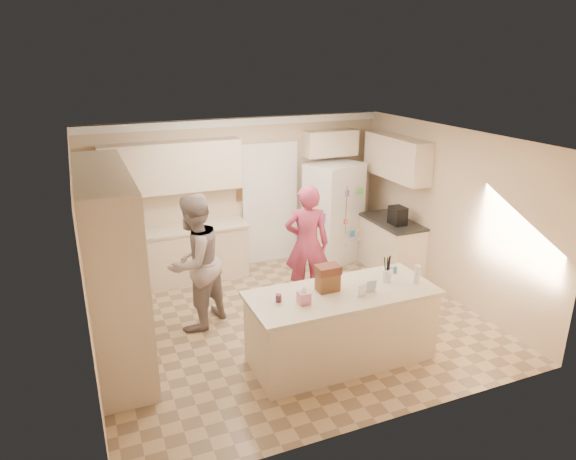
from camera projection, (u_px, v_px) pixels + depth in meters
name	position (u px, v px, depth m)	size (l,w,h in m)	color
floor	(291.00, 322.00, 7.30)	(5.20, 4.60, 0.02)	tan
ceiling	(291.00, 137.00, 6.44)	(5.20, 4.60, 0.02)	white
wall_back	(239.00, 194.00, 8.88)	(5.20, 0.02, 2.60)	beige
wall_front	(386.00, 312.00, 4.86)	(5.20, 0.02, 2.60)	beige
wall_left	(83.00, 265.00, 5.92)	(0.02, 4.60, 2.60)	beige
wall_right	(449.00, 213.00, 7.82)	(0.02, 4.60, 2.60)	beige
crown_back	(238.00, 122.00, 8.44)	(5.20, 0.08, 0.12)	white
pantry_bank	(111.00, 264.00, 6.25)	(0.60, 2.60, 2.35)	beige
back_base_cab	(180.00, 255.00, 8.48)	(2.20, 0.60, 0.88)	beige
back_countertop	(178.00, 229.00, 8.32)	(2.24, 0.63, 0.04)	beige
back_upper_cab	(172.00, 167.00, 8.11)	(2.20, 0.35, 0.80)	beige
doorway_opening	(270.00, 205.00, 9.14)	(0.90, 0.06, 2.10)	black
doorway_casing	(270.00, 205.00, 9.11)	(1.02, 0.03, 2.22)	white
wall_frame_upper	(241.00, 180.00, 8.77)	(0.15, 0.02, 0.20)	brown
wall_frame_lower	(241.00, 195.00, 8.86)	(0.15, 0.02, 0.20)	brown
refrigerator	(333.00, 213.00, 9.16)	(0.90, 0.70, 1.80)	white
fridge_seam	(343.00, 219.00, 8.85)	(0.01, 0.02, 1.78)	gray
fridge_dispenser	(332.00, 206.00, 8.68)	(0.22, 0.03, 0.35)	black
fridge_handle_l	(341.00, 211.00, 8.77)	(0.02, 0.02, 0.85)	silver
fridge_handle_r	(346.00, 210.00, 8.81)	(0.02, 0.02, 0.85)	silver
over_fridge_cab	(330.00, 143.00, 9.06)	(0.95, 0.35, 0.45)	beige
right_base_cab	(391.00, 247.00, 8.86)	(0.60, 1.20, 0.88)	beige
right_countertop	(392.00, 222.00, 8.70)	(0.63, 1.24, 0.04)	#2D2B28
right_upper_cab	(397.00, 158.00, 8.58)	(0.35, 1.50, 0.70)	beige
coffee_maker	(398.00, 216.00, 8.46)	(0.22, 0.28, 0.30)	black
island_base	(341.00, 327.00, 6.27)	(2.20, 0.90, 0.88)	beige
island_top	(342.00, 293.00, 6.12)	(2.28, 0.96, 0.05)	beige
utensil_crock	(387.00, 276.00, 6.36)	(0.13, 0.13, 0.15)	white
tissue_box	(304.00, 298.00, 5.80)	(0.13, 0.13, 0.14)	pink
tissue_plume	(304.00, 289.00, 5.76)	(0.08, 0.08, 0.08)	white
dollhouse_body	(328.00, 282.00, 6.10)	(0.26, 0.18, 0.22)	brown
dollhouse_roof	(328.00, 270.00, 6.05)	(0.28, 0.20, 0.10)	#592D1E
jam_jar	(279.00, 298.00, 5.85)	(0.07, 0.07, 0.09)	#59263F
greeting_card_a	(362.00, 290.00, 5.96)	(0.12, 0.01, 0.16)	white
greeting_card_b	(371.00, 286.00, 6.06)	(0.12, 0.01, 0.16)	silver
water_bottle	(417.00, 275.00, 6.28)	(0.07, 0.07, 0.24)	silver
shaker_salt	(391.00, 271.00, 6.58)	(0.05, 0.05, 0.09)	#5082B2
shaker_pepper	(395.00, 270.00, 6.61)	(0.05, 0.05, 0.09)	#5082B2
teen_boy	(194.00, 263.00, 6.90)	(0.92, 0.72, 1.89)	gray
teen_girl	(307.00, 244.00, 7.65)	(0.67, 0.44, 1.82)	#BF3B4D
fridge_magnets	(343.00, 219.00, 8.85)	(0.76, 0.02, 1.44)	tan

